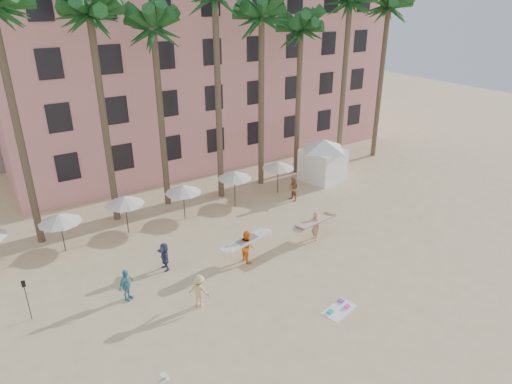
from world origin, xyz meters
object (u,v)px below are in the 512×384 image
object	(u,v)px
carrier_white	(247,245)
cabana	(323,156)
pink_hotel	(197,67)
carrier_yellow	(316,224)

from	to	relation	value
carrier_white	cabana	bearing A→B (deg)	31.67
pink_hotel	cabana	size ratio (longest dim) A/B	6.65
carrier_yellow	cabana	bearing A→B (deg)	47.26
pink_hotel	carrier_yellow	size ratio (longest dim) A/B	10.11
pink_hotel	carrier_white	size ratio (longest dim) A/B	11.54
pink_hotel	carrier_yellow	bearing A→B (deg)	-96.16
pink_hotel	carrier_white	distance (m)	22.83
pink_hotel	carrier_yellow	world-z (taller)	pink_hotel
cabana	carrier_yellow	xyz separation A→B (m)	(-7.04, -7.61, -1.00)
cabana	carrier_yellow	world-z (taller)	cabana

